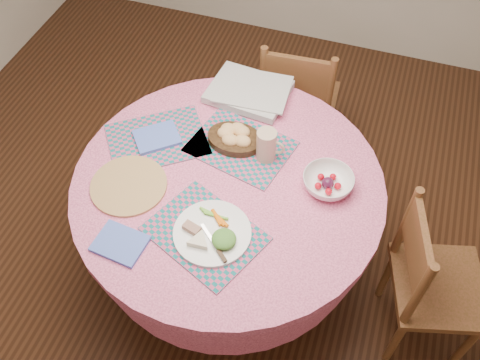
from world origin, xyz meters
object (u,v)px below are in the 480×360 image
object	(u,v)px
dinner_plate	(213,233)
latte_mug	(267,145)
dining_table	(229,210)
bread_bowl	(235,136)
fruit_bowl	(328,182)
chair_back	(297,102)
wicker_trivet	(129,185)
chair_right	(430,282)

from	to	relation	value
dinner_plate	latte_mug	size ratio (longest dim) A/B	2.03
dining_table	bread_bowl	xyz separation A→B (m)	(-0.04, 0.20, 0.23)
fruit_bowl	chair_back	bearing A→B (deg)	111.33
dinner_plate	bread_bowl	distance (m)	0.47
latte_mug	wicker_trivet	bearing A→B (deg)	-146.25
wicker_trivet	dinner_plate	distance (m)	0.41
dining_table	bread_bowl	distance (m)	0.31
chair_right	dinner_plate	bearing A→B (deg)	91.81
latte_mug	dinner_plate	bearing A→B (deg)	-99.77
bread_bowl	wicker_trivet	bearing A→B (deg)	-132.27
chair_back	fruit_bowl	size ratio (longest dim) A/B	3.45
latte_mug	fruit_bowl	xyz separation A→B (m)	(0.27, -0.07, -0.05)
dinner_plate	latte_mug	distance (m)	0.43
wicker_trivet	dinner_plate	xyz separation A→B (m)	(0.39, -0.11, 0.02)
dinner_plate	latte_mug	xyz separation A→B (m)	(0.07, 0.42, 0.06)
wicker_trivet	fruit_bowl	xyz separation A→B (m)	(0.74, 0.24, 0.02)
latte_mug	fruit_bowl	distance (m)	0.28
dinner_plate	bread_bowl	size ratio (longest dim) A/B	1.24
chair_right	chair_back	size ratio (longest dim) A/B	0.98
fruit_bowl	bread_bowl	bearing A→B (deg)	165.61
dinner_plate	latte_mug	bearing A→B (deg)	80.23
chair_back	latte_mug	world-z (taller)	latte_mug
dining_table	wicker_trivet	size ratio (longest dim) A/B	4.13
bread_bowl	latte_mug	distance (m)	0.16
dining_table	wicker_trivet	bearing A→B (deg)	-157.95
bread_bowl	latte_mug	world-z (taller)	latte_mug
wicker_trivet	bread_bowl	xyz separation A→B (m)	(0.32, 0.35, 0.03)
bread_bowl	dinner_plate	bearing A→B (deg)	-80.64
bread_bowl	chair_back	bearing A→B (deg)	78.70
chair_right	latte_mug	bearing A→B (deg)	62.36
chair_right	fruit_bowl	xyz separation A→B (m)	(-0.49, 0.10, 0.34)
chair_right	latte_mug	xyz separation A→B (m)	(-0.76, 0.17, 0.39)
wicker_trivet	bread_bowl	size ratio (longest dim) A/B	1.30
chair_back	dining_table	bearing A→B (deg)	80.27
chair_back	dinner_plate	world-z (taller)	chair_back
dining_table	chair_back	world-z (taller)	chair_back
dinner_plate	fruit_bowl	size ratio (longest dim) A/B	1.15
dining_table	fruit_bowl	bearing A→B (deg)	14.47
chair_right	chair_back	distance (m)	1.15
chair_right	wicker_trivet	bearing A→B (deg)	81.47
chair_back	fruit_bowl	distance (m)	0.86
latte_mug	bread_bowl	bearing A→B (deg)	165.66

